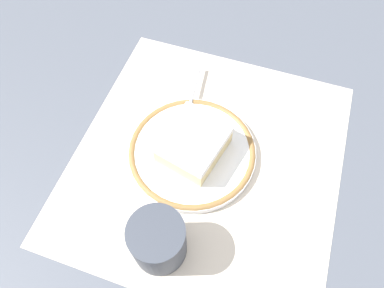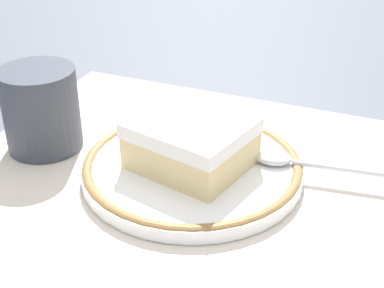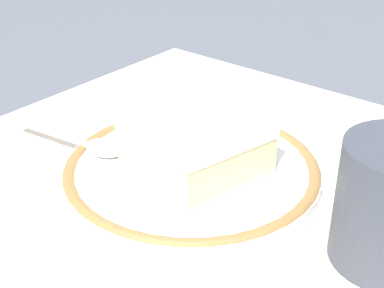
{
  "view_description": "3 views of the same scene",
  "coord_description": "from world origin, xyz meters",
  "px_view_note": "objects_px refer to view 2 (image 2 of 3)",
  "views": [
    {
      "loc": [
        -0.26,
        -0.06,
        0.5
      ],
      "look_at": [
        -0.0,
        0.03,
        0.03
      ],
      "focal_mm": 33.05,
      "sensor_mm": 36.0,
      "label": 1
    },
    {
      "loc": [
        0.17,
        -0.38,
        0.28
      ],
      "look_at": [
        -0.0,
        0.03,
        0.03
      ],
      "focal_mm": 52.26,
      "sensor_mm": 36.0,
      "label": 2
    },
    {
      "loc": [
        -0.24,
        0.32,
        0.24
      ],
      "look_at": [
        -0.0,
        0.03,
        0.03
      ],
      "focal_mm": 52.8,
      "sensor_mm": 36.0,
      "label": 3
    }
  ],
  "objects_px": {
    "plate": "(192,167)",
    "cake_slice": "(188,142)",
    "spoon": "(289,160)",
    "cup": "(42,114)"
  },
  "relations": [
    {
      "from": "plate",
      "to": "spoon",
      "type": "xyz_separation_m",
      "value": [
        0.08,
        0.03,
        0.01
      ]
    },
    {
      "from": "cake_slice",
      "to": "cup",
      "type": "bearing_deg",
      "value": -178.47
    },
    {
      "from": "plate",
      "to": "cake_slice",
      "type": "relative_size",
      "value": 1.77
    },
    {
      "from": "cake_slice",
      "to": "spoon",
      "type": "relative_size",
      "value": 0.92
    },
    {
      "from": "plate",
      "to": "cake_slice",
      "type": "xyz_separation_m",
      "value": [
        -0.0,
        -0.0,
        0.03
      ]
    },
    {
      "from": "plate",
      "to": "cup",
      "type": "distance_m",
      "value": 0.16
    },
    {
      "from": "cup",
      "to": "spoon",
      "type": "bearing_deg",
      "value": 8.98
    },
    {
      "from": "spoon",
      "to": "cup",
      "type": "distance_m",
      "value": 0.24
    },
    {
      "from": "cup",
      "to": "plate",
      "type": "bearing_deg",
      "value": 2.4
    },
    {
      "from": "plate",
      "to": "cup",
      "type": "bearing_deg",
      "value": -177.6
    }
  ]
}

